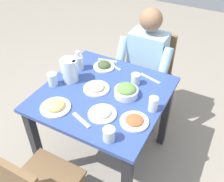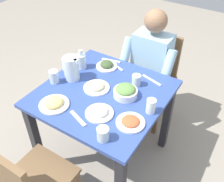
{
  "view_description": "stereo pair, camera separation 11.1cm",
  "coord_description": "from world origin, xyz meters",
  "px_view_note": "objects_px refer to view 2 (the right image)",
  "views": [
    {
      "loc": [
        -0.75,
        1.26,
        1.96
      ],
      "look_at": [
        -0.04,
        -0.06,
        0.74
      ],
      "focal_mm": 41.07,
      "sensor_mm": 36.0,
      "label": 1
    },
    {
      "loc": [
        -0.84,
        1.2,
        1.96
      ],
      "look_at": [
        -0.04,
        -0.06,
        0.74
      ],
      "focal_mm": 41.07,
      "sensor_mm": 36.0,
      "label": 2
    }
  ],
  "objects_px": {
    "plate_dolmas": "(107,65)",
    "water_glass_near_right": "(151,106)",
    "chair_near": "(154,73)",
    "water_glass_by_pitcher": "(136,80)",
    "dining_table": "(103,105)",
    "plate_fries": "(54,103)",
    "plate_yoghurt": "(99,112)",
    "plate_beans": "(97,87)",
    "water_glass_center": "(54,77)",
    "salad_bowl": "(125,91)",
    "plate_rice_curry": "(130,122)",
    "oil_carafe": "(81,62)",
    "diner_near": "(146,71)",
    "water_pitcher": "(71,68)",
    "water_glass_near_left": "(103,134)"
  },
  "relations": [
    {
      "from": "water_glass_by_pitcher",
      "to": "dining_table",
      "type": "bearing_deg",
      "value": 51.0
    },
    {
      "from": "plate_yoghurt",
      "to": "water_glass_center",
      "type": "xyz_separation_m",
      "value": [
        0.49,
        -0.11,
        0.03
      ]
    },
    {
      "from": "plate_beans",
      "to": "water_glass_near_left",
      "type": "xyz_separation_m",
      "value": [
        -0.31,
        0.38,
        0.03
      ]
    },
    {
      "from": "chair_near",
      "to": "plate_rice_curry",
      "type": "relative_size",
      "value": 4.72
    },
    {
      "from": "plate_fries",
      "to": "water_glass_near_right",
      "type": "relative_size",
      "value": 2.0
    },
    {
      "from": "plate_fries",
      "to": "water_glass_center",
      "type": "relative_size",
      "value": 2.09
    },
    {
      "from": "plate_fries",
      "to": "water_glass_center",
      "type": "xyz_separation_m",
      "value": [
        0.18,
        -0.2,
        0.03
      ]
    },
    {
      "from": "diner_near",
      "to": "chair_near",
      "type": "bearing_deg",
      "value": -90.0
    },
    {
      "from": "plate_yoghurt",
      "to": "water_glass_by_pitcher",
      "type": "relative_size",
      "value": 2.16
    },
    {
      "from": "plate_fries",
      "to": "oil_carafe",
      "type": "xyz_separation_m",
      "value": [
        0.13,
        -0.48,
        0.04
      ]
    },
    {
      "from": "plate_dolmas",
      "to": "plate_beans",
      "type": "xyz_separation_m",
      "value": [
        -0.09,
        0.28,
        -0.0
      ]
    },
    {
      "from": "chair_near",
      "to": "water_glass_by_pitcher",
      "type": "height_order",
      "value": "chair_near"
    },
    {
      "from": "water_glass_near_right",
      "to": "water_glass_near_left",
      "type": "bearing_deg",
      "value": 69.38
    },
    {
      "from": "water_pitcher",
      "to": "plate_rice_curry",
      "type": "bearing_deg",
      "value": 163.85
    },
    {
      "from": "water_pitcher",
      "to": "water_glass_near_right",
      "type": "bearing_deg",
      "value": 178.65
    },
    {
      "from": "dining_table",
      "to": "salad_bowl",
      "type": "xyz_separation_m",
      "value": [
        -0.16,
        -0.05,
        0.17
      ]
    },
    {
      "from": "water_pitcher",
      "to": "water_glass_near_left",
      "type": "relative_size",
      "value": 2.17
    },
    {
      "from": "plate_rice_curry",
      "to": "oil_carafe",
      "type": "bearing_deg",
      "value": -27.53
    },
    {
      "from": "chair_near",
      "to": "oil_carafe",
      "type": "relative_size",
      "value": 5.44
    },
    {
      "from": "dining_table",
      "to": "salad_bowl",
      "type": "height_order",
      "value": "salad_bowl"
    },
    {
      "from": "water_glass_near_left",
      "to": "plate_fries",
      "type": "bearing_deg",
      "value": -8.26
    },
    {
      "from": "salad_bowl",
      "to": "plate_rice_curry",
      "type": "xyz_separation_m",
      "value": [
        -0.17,
        0.22,
        -0.03
      ]
    },
    {
      "from": "diner_near",
      "to": "water_glass_center",
      "type": "height_order",
      "value": "diner_near"
    },
    {
      "from": "salad_bowl",
      "to": "dining_table",
      "type": "bearing_deg",
      "value": 16.5
    },
    {
      "from": "dining_table",
      "to": "plate_fries",
      "type": "xyz_separation_m",
      "value": [
        0.2,
        0.31,
        0.15
      ]
    },
    {
      "from": "salad_bowl",
      "to": "oil_carafe",
      "type": "height_order",
      "value": "oil_carafe"
    },
    {
      "from": "oil_carafe",
      "to": "dining_table",
      "type": "bearing_deg",
      "value": 152.47
    },
    {
      "from": "water_glass_near_right",
      "to": "water_glass_center",
      "type": "relative_size",
      "value": 1.05
    },
    {
      "from": "plate_dolmas",
      "to": "water_glass_center",
      "type": "xyz_separation_m",
      "value": [
        0.23,
        0.39,
        0.03
      ]
    },
    {
      "from": "plate_dolmas",
      "to": "plate_rice_curry",
      "type": "xyz_separation_m",
      "value": [
        -0.49,
        0.46,
        -0.01
      ]
    },
    {
      "from": "dining_table",
      "to": "diner_near",
      "type": "height_order",
      "value": "diner_near"
    },
    {
      "from": "chair_near",
      "to": "water_glass_near_right",
      "type": "relative_size",
      "value": 8.47
    },
    {
      "from": "plate_dolmas",
      "to": "plate_rice_curry",
      "type": "distance_m",
      "value": 0.67
    },
    {
      "from": "plate_yoghurt",
      "to": "plate_beans",
      "type": "distance_m",
      "value": 0.28
    },
    {
      "from": "plate_rice_curry",
      "to": "water_glass_by_pitcher",
      "type": "bearing_deg",
      "value": -66.63
    },
    {
      "from": "plate_beans",
      "to": "chair_near",
      "type": "bearing_deg",
      "value": -101.71
    },
    {
      "from": "dining_table",
      "to": "water_glass_center",
      "type": "xyz_separation_m",
      "value": [
        0.38,
        0.1,
        0.18
      ]
    },
    {
      "from": "plate_dolmas",
      "to": "plate_yoghurt",
      "type": "height_order",
      "value": "plate_dolmas"
    },
    {
      "from": "water_pitcher",
      "to": "plate_yoghurt",
      "type": "distance_m",
      "value": 0.47
    },
    {
      "from": "water_glass_near_left",
      "to": "water_glass_center",
      "type": "relative_size",
      "value": 0.87
    },
    {
      "from": "chair_near",
      "to": "water_glass_center",
      "type": "height_order",
      "value": "chair_near"
    },
    {
      "from": "oil_carafe",
      "to": "plate_fries",
      "type": "bearing_deg",
      "value": 104.91
    },
    {
      "from": "plate_dolmas",
      "to": "water_glass_near_right",
      "type": "xyz_separation_m",
      "value": [
        -0.55,
        0.29,
        0.03
      ]
    },
    {
      "from": "dining_table",
      "to": "diner_near",
      "type": "xyz_separation_m",
      "value": [
        -0.09,
        -0.55,
        0.03
      ]
    },
    {
      "from": "water_glass_by_pitcher",
      "to": "water_glass_near_right",
      "type": "height_order",
      "value": "water_glass_near_right"
    },
    {
      "from": "plate_fries",
      "to": "oil_carafe",
      "type": "bearing_deg",
      "value": -75.09
    },
    {
      "from": "diner_near",
      "to": "water_glass_center",
      "type": "xyz_separation_m",
      "value": [
        0.47,
        0.65,
        0.15
      ]
    },
    {
      "from": "chair_near",
      "to": "water_glass_near_right",
      "type": "xyz_separation_m",
      "value": [
        -0.3,
        0.76,
        0.3
      ]
    },
    {
      "from": "plate_dolmas",
      "to": "plate_yoghurt",
      "type": "bearing_deg",
      "value": 118.38
    },
    {
      "from": "plate_rice_curry",
      "to": "salad_bowl",
      "type": "bearing_deg",
      "value": -52.97
    }
  ]
}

